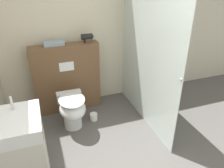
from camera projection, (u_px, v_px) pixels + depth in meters
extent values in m
cube|color=beige|center=(82.00, 31.00, 3.47)|extent=(8.00, 0.06, 2.50)
cube|color=brown|center=(67.00, 78.00, 3.51)|extent=(1.05, 0.20, 1.12)
cube|color=white|center=(67.00, 67.00, 3.30)|extent=(0.22, 0.01, 0.14)
cube|color=silver|center=(147.00, 52.00, 3.03)|extent=(0.01, 1.68, 2.17)
sphere|color=#B2B2B7|center=(182.00, 79.00, 2.37)|extent=(0.04, 0.04, 0.04)
cylinder|color=white|center=(73.00, 117.00, 3.23)|extent=(0.26, 0.26, 0.34)
ellipsoid|color=white|center=(73.00, 108.00, 3.07)|extent=(0.37, 0.47, 0.28)
ellipsoid|color=white|center=(72.00, 99.00, 3.00)|extent=(0.36, 0.46, 0.02)
cube|color=white|center=(69.00, 96.00, 3.28)|extent=(0.36, 0.12, 0.15)
cube|color=beige|center=(24.00, 162.00, 2.17)|extent=(0.46, 0.53, 0.80)
cube|color=white|center=(14.00, 124.00, 1.95)|extent=(0.47, 0.54, 0.13)
cylinder|color=silver|center=(12.00, 103.00, 2.01)|extent=(0.02, 0.02, 0.14)
cylinder|color=black|center=(87.00, 37.00, 3.31)|extent=(0.17, 0.09, 0.09)
cone|color=black|center=(93.00, 36.00, 3.34)|extent=(0.03, 0.08, 0.08)
cylinder|color=black|center=(85.00, 40.00, 3.32)|extent=(0.03, 0.03, 0.08)
cube|color=#8C9EAD|center=(54.00, 43.00, 3.20)|extent=(0.30, 0.13, 0.06)
cylinder|color=white|center=(94.00, 117.00, 3.43)|extent=(0.12, 0.12, 0.11)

